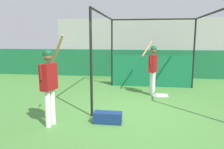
{
  "coord_description": "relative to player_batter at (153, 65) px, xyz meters",
  "views": [
    {
      "loc": [
        0.31,
        -6.01,
        2.1
      ],
      "look_at": [
        -0.59,
        0.36,
        1.02
      ],
      "focal_mm": 35.0,
      "sensor_mm": 36.0,
      "label": 1
    }
  ],
  "objects": [
    {
      "name": "ground_plane",
      "position": [
        -0.68,
        -1.97,
        -1.11
      ],
      "size": [
        60.0,
        60.0,
        0.0
      ],
      "primitive_type": "plane",
      "color": "#477F38"
    },
    {
      "name": "outfield_wall",
      "position": [
        -0.68,
        3.72,
        -0.38
      ],
      "size": [
        24.0,
        0.12,
        1.47
      ],
      "color": "#196038",
      "rests_on": "ground"
    },
    {
      "name": "bleacher_section",
      "position": [
        -0.68,
        5.39,
        0.46
      ],
      "size": [
        8.7,
        3.2,
        3.15
      ],
      "color": "#9E9E99",
      "rests_on": "ground"
    },
    {
      "name": "batting_cage",
      "position": [
        0.01,
        0.72,
        0.16
      ],
      "size": [
        3.5,
        3.97,
        2.89
      ],
      "color": "black",
      "rests_on": "ground"
    },
    {
      "name": "home_plate",
      "position": [
        0.36,
        -0.01,
        -1.1
      ],
      "size": [
        0.44,
        0.44,
        0.02
      ],
      "color": "white",
      "rests_on": "ground"
    },
    {
      "name": "player_batter",
      "position": [
        0.0,
        0.0,
        0.0
      ],
      "size": [
        0.59,
        0.93,
        1.98
      ],
      "rotation": [
        0.0,
        0.0,
        1.26
      ],
      "color": "white",
      "rests_on": "ground"
    },
    {
      "name": "player_waiting",
      "position": [
        -2.55,
        -3.2,
        0.02
      ],
      "size": [
        0.51,
        0.81,
        2.18
      ],
      "rotation": [
        0.0,
        0.0,
        1.38
      ],
      "color": "white",
      "rests_on": "ground"
    },
    {
      "name": "equipment_bag",
      "position": [
        -1.2,
        -2.87,
        -0.97
      ],
      "size": [
        0.7,
        0.28,
        0.28
      ],
      "color": "navy",
      "rests_on": "ground"
    }
  ]
}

